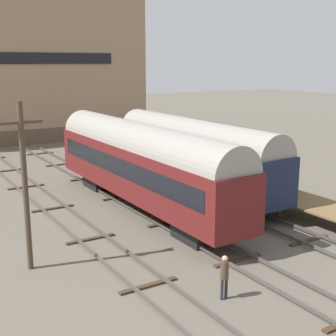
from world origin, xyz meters
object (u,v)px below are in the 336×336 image
object	(u,v)px
train_car_maroon	(140,161)
person_worker	(224,273)
train_car_navy	(193,152)
bench	(287,186)
utility_pole	(25,184)

from	to	relation	value
train_car_maroon	person_worker	size ratio (longest dim) A/B	10.52
train_car_navy	bench	distance (m)	6.80
train_car_navy	bench	bearing A→B (deg)	-64.97
bench	utility_pole	xyz separation A→B (m)	(-15.70, -0.12, 2.35)
train_car_navy	train_car_maroon	bearing A→B (deg)	-166.10
train_car_maroon	train_car_navy	distance (m)	4.81
utility_pole	train_car_navy	bearing A→B (deg)	25.44
train_car_navy	bench	xyz separation A→B (m)	(2.81, -6.01, -1.47)
train_car_navy	bench	size ratio (longest dim) A/B	11.70
train_car_navy	utility_pole	bearing A→B (deg)	-154.56
train_car_maroon	bench	bearing A→B (deg)	-33.02
train_car_maroon	train_car_navy	world-z (taller)	train_car_maroon
train_car_maroon	train_car_navy	xyz separation A→B (m)	(4.67, 1.15, -0.10)
train_car_navy	bench	world-z (taller)	train_car_navy
bench	person_worker	distance (m)	12.21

